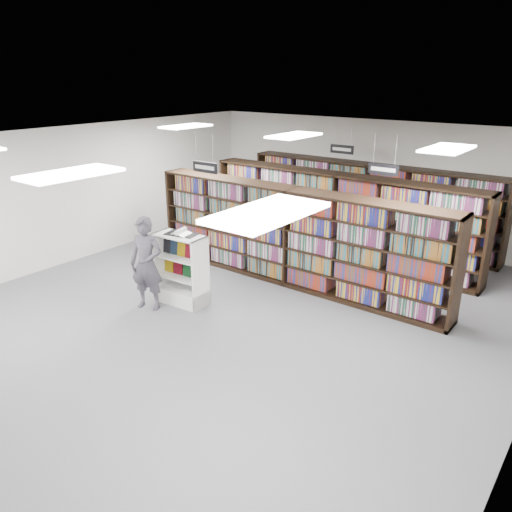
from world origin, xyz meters
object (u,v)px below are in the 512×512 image
Objects in this scene: endcap_display at (183,280)px; shopper at (147,264)px; bookshelf_row_near at (291,237)px; open_book at (181,233)px.

endcap_display is 0.81m from shopper.
open_book is (-1.16, -2.09, 0.40)m from bookshelf_row_near.
shopper is (-0.36, -0.61, -0.54)m from open_book.
shopper is (-0.36, -0.59, 0.43)m from endcap_display.
open_book is at bearing -118.91° from bookshelf_row_near.
endcap_display is at bearing -91.32° from open_book.
bookshelf_row_near is 2.47m from endcap_display.
shopper is (-1.51, -2.70, -0.14)m from bookshelf_row_near.
bookshelf_row_near is 2.42m from open_book.
endcap_display is at bearing -118.60° from bookshelf_row_near.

